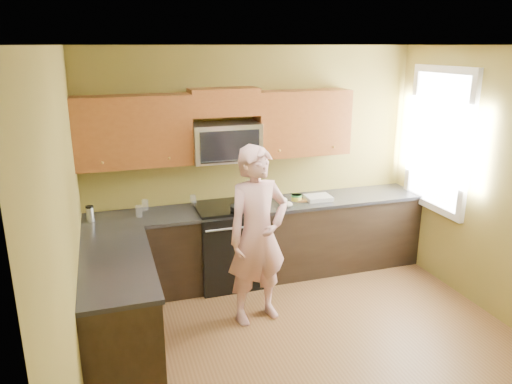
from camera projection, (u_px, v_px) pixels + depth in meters
name	position (u px, v px, depth m)	size (l,w,h in m)	color
floor	(321.00, 357.00, 4.41)	(4.00, 4.00, 0.00)	brown
ceiling	(335.00, 45.00, 3.63)	(4.00, 4.00, 0.00)	white
wall_back	(254.00, 162.00, 5.84)	(4.00, 4.00, 0.00)	brown
wall_left	(69.00, 245.00, 3.43)	(4.00, 4.00, 0.00)	brown
cabinet_back_run	(262.00, 242.00, 5.83)	(4.00, 0.60, 0.88)	black
cabinet_left_run	(119.00, 310.00, 4.33)	(0.60, 1.60, 0.88)	black
countertop_back	(262.00, 206.00, 5.69)	(4.00, 0.62, 0.04)	black
countertop_left	(116.00, 263.00, 4.20)	(0.62, 1.60, 0.04)	black
stove	(230.00, 244.00, 5.68)	(0.76, 0.65, 0.95)	black
microwave	(226.00, 160.00, 5.51)	(0.76, 0.40, 0.42)	silver
upper_cab_left	(136.00, 166.00, 5.25)	(1.22, 0.33, 0.75)	brown
upper_cab_right	(301.00, 154.00, 5.82)	(1.12, 0.33, 0.75)	brown
upper_cab_over_mw	(224.00, 102.00, 5.36)	(0.76, 0.33, 0.30)	brown
window	(439.00, 140.00, 5.60)	(0.06, 1.06, 1.66)	white
woman	(258.00, 236.00, 4.79)	(0.66, 0.43, 1.80)	#CA656B
frying_pan	(241.00, 210.00, 5.40)	(0.24, 0.41, 0.05)	black
butter_tub	(296.00, 200.00, 5.82)	(0.13, 0.13, 0.09)	gold
toast_slice	(302.00, 200.00, 5.80)	(0.11, 0.11, 0.01)	#B27F47
napkin_a	(288.00, 204.00, 5.58)	(0.11, 0.12, 0.06)	silver
napkin_b	(282.00, 200.00, 5.73)	(0.12, 0.13, 0.07)	silver
dish_towel	(318.00, 198.00, 5.84)	(0.30, 0.24, 0.05)	silver
travel_mug	(91.00, 221.00, 5.13)	(0.08, 0.08, 0.17)	silver
glass_a	(139.00, 211.00, 5.26)	(0.07, 0.07, 0.12)	silver
glass_b	(145.00, 205.00, 5.46)	(0.07, 0.07, 0.12)	silver
glass_c	(193.00, 200.00, 5.64)	(0.07, 0.07, 0.12)	silver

